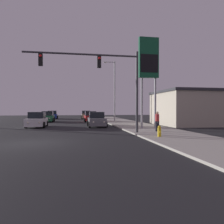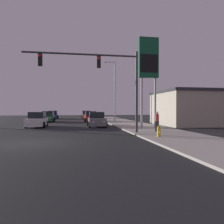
# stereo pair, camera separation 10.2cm
# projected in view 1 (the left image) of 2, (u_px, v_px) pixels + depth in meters

# --- Properties ---
(ground_plane) EXTENTS (120.00, 120.00, 0.00)m
(ground_plane) POSITION_uv_depth(u_px,v_px,m) (33.00, 143.00, 12.77)
(ground_plane) COLOR black
(sidewalk_right) EXTENTS (5.00, 60.00, 0.12)m
(sidewalk_right) POSITION_uv_depth(u_px,v_px,m) (138.00, 126.00, 24.28)
(sidewalk_right) COLOR #9E998E
(sidewalk_right) RESTS_ON ground
(building_gas_station) EXTENTS (10.30, 8.30, 4.30)m
(building_gas_station) POSITION_uv_depth(u_px,v_px,m) (198.00, 108.00, 27.69)
(building_gas_station) COLOR #B2A893
(building_gas_station) RESTS_ON ground
(car_red) EXTENTS (2.04, 4.33, 1.68)m
(car_red) POSITION_uv_depth(u_px,v_px,m) (90.00, 117.00, 34.62)
(car_red) COLOR maroon
(car_red) RESTS_ON ground
(car_white) EXTENTS (2.04, 4.34, 1.68)m
(car_white) POSITION_uv_depth(u_px,v_px,m) (37.00, 120.00, 24.14)
(car_white) COLOR silver
(car_white) RESTS_ON ground
(car_grey) EXTENTS (2.04, 4.33, 1.68)m
(car_grey) POSITION_uv_depth(u_px,v_px,m) (97.00, 120.00, 24.86)
(car_grey) COLOR slate
(car_grey) RESTS_ON ground
(car_green) EXTENTS (2.04, 4.31, 1.68)m
(car_green) POSITION_uv_depth(u_px,v_px,m) (48.00, 117.00, 34.31)
(car_green) COLOR #195933
(car_green) RESTS_ON ground
(car_tan) EXTENTS (2.04, 4.33, 1.68)m
(car_tan) POSITION_uv_depth(u_px,v_px,m) (86.00, 115.00, 46.25)
(car_tan) COLOR tan
(car_tan) RESTS_ON ground
(car_blue) EXTENTS (2.04, 4.34, 1.68)m
(car_blue) POSITION_uv_depth(u_px,v_px,m) (52.00, 115.00, 44.88)
(car_blue) COLOR navy
(car_blue) RESTS_ON ground
(traffic_light_mast) EXTENTS (8.88, 0.36, 6.50)m
(traffic_light_mast) POSITION_uv_depth(u_px,v_px,m) (105.00, 73.00, 17.09)
(traffic_light_mast) COLOR #38383D
(traffic_light_mast) RESTS_ON sidewalk_right
(street_lamp) EXTENTS (1.74, 0.24, 9.00)m
(street_lamp) POSITION_uv_depth(u_px,v_px,m) (114.00, 88.00, 32.43)
(street_lamp) COLOR #99999E
(street_lamp) RESTS_ON sidewalk_right
(gas_station_sign) EXTENTS (2.00, 0.42, 9.00)m
(gas_station_sign) POSITION_uv_depth(u_px,v_px,m) (149.00, 63.00, 21.70)
(gas_station_sign) COLOR #99999E
(gas_station_sign) RESTS_ON sidewalk_right
(fire_hydrant) EXTENTS (0.24, 0.34, 0.76)m
(fire_hydrant) POSITION_uv_depth(u_px,v_px,m) (159.00, 131.00, 14.82)
(fire_hydrant) COLOR gold
(fire_hydrant) RESTS_ON sidewalk_right
(pedestrian_on_sidewalk) EXTENTS (0.34, 0.32, 1.67)m
(pedestrian_on_sidewalk) POSITION_uv_depth(u_px,v_px,m) (157.00, 120.00, 18.41)
(pedestrian_on_sidewalk) COLOR #23232D
(pedestrian_on_sidewalk) RESTS_ON sidewalk_right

